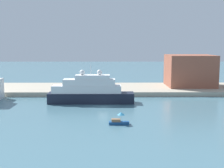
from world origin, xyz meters
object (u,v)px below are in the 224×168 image
at_px(small_motorboat, 119,120).
at_px(harbor_building, 190,71).
at_px(parked_car, 71,88).
at_px(large_yacht, 90,92).
at_px(mooring_bollard, 105,91).
at_px(person_figure, 87,86).

bearing_deg(small_motorboat, harbor_building, 60.15).
bearing_deg(parked_car, harbor_building, 11.38).
distance_m(large_yacht, small_motorboat, 25.25).
distance_m(harbor_building, mooring_bollard, 34.46).
height_order(large_yacht, person_figure, large_yacht).
bearing_deg(harbor_building, parked_car, -168.62).
xyz_separation_m(large_yacht, small_motorboat, (7.83, -23.88, -2.45)).
xyz_separation_m(large_yacht, harbor_building, (35.56, 24.45, 3.90)).
relative_size(small_motorboat, parked_car, 1.13).
height_order(harbor_building, mooring_bollard, harbor_building).
height_order(parked_car, mooring_bollard, parked_car).
bearing_deg(large_yacht, parked_car, 115.07).
bearing_deg(large_yacht, person_figure, 96.05).
bearing_deg(mooring_bollard, large_yacht, -111.50).
distance_m(large_yacht, harbor_building, 43.33).
distance_m(large_yacht, person_figure, 19.98).
height_order(harbor_building, person_figure, harbor_building).
distance_m(large_yacht, parked_car, 17.49).
bearing_deg(harbor_building, small_motorboat, -119.85).
distance_m(parked_car, person_figure, 6.65).
height_order(small_motorboat, person_figure, person_figure).
bearing_deg(person_figure, small_motorboat, -77.20).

